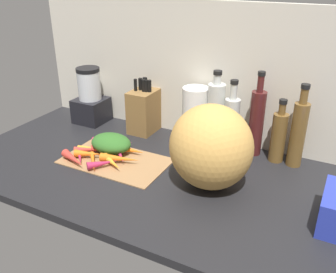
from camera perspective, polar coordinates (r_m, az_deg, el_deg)
The scene contains 26 objects.
ground_plane at distance 143.24cm, azimuth -0.51°, elevation -6.12°, with size 170.00×80.00×3.00cm, color black.
wall_back at distance 163.08cm, azimuth 5.90°, elevation 9.81°, with size 170.00×3.00×60.00cm, color beige.
cutting_board at distance 151.47cm, azimuth -8.15°, elevation -3.70°, with size 42.60×25.23×0.80cm, color #997047.
carrot_0 at distance 159.63cm, azimuth -11.95°, elevation -1.77°, with size 2.42×2.42×10.33cm, color orange.
carrot_1 at distance 162.62cm, azimuth -8.63°, elevation -0.79°, with size 3.30×3.30×17.66cm, color #B2264C.
carrot_2 at distance 154.03cm, azimuth -13.53°, elevation -3.03°, with size 2.21×2.21×11.88cm, color #B2264C.
carrot_3 at distance 158.18cm, azimuth -12.25°, elevation -1.99°, with size 2.76×2.76×11.72cm, color red.
carrot_4 at distance 151.37cm, azimuth -14.45°, elevation -3.41°, with size 3.39×3.39×14.02cm, color red.
carrot_5 at distance 148.90cm, azimuth -11.54°, elevation -3.90°, with size 2.04×2.04×14.98cm, color orange.
carrot_6 at distance 154.19cm, azimuth -12.26°, elevation -2.63°, with size 3.30×3.30×11.18cm, color orange.
carrot_7 at distance 146.33cm, azimuth -8.65°, elevation -4.00°, with size 2.95×2.95×12.56cm, color orange.
carrot_8 at distance 154.54cm, azimuth -5.54°, elevation -2.19°, with size 2.71×2.71×10.33cm, color orange.
carrot_9 at distance 148.03cm, azimuth -7.49°, elevation -3.43°, with size 3.52×3.52×15.95cm, color orange.
carrot_10 at distance 146.12cm, azimuth -10.13°, elevation -4.12°, with size 3.11×3.11×11.99cm, color #B2264C.
carrot_11 at distance 158.37cm, azimuth -9.42°, elevation -1.69°, with size 2.83×2.83×13.28cm, color red.
carrot_12 at distance 152.05cm, azimuth -7.47°, elevation -2.73°, with size 2.96×2.96×14.04cm, color #B2264C.
carrot_greens_pile at distance 156.55cm, azimuth -8.83°, elevation -1.02°, with size 17.76×13.66×7.51cm, color #2D6023.
winter_squash at distance 128.12cm, azimuth 6.60°, elevation -1.73°, with size 29.57×27.65×30.62cm, color gold.
knife_block at distance 173.90cm, azimuth -3.66°, elevation 4.11°, with size 11.01×15.96×25.64cm.
blender_appliance at distance 187.83cm, azimuth -11.94°, elevation 5.71°, with size 14.86×14.86×27.75cm.
paper_towel_roll at distance 160.92cm, azimuth 4.21°, elevation 3.19°, with size 11.36×11.36×25.59cm, color white.
bottle_0 at distance 156.60cm, azimuth 7.35°, elevation 3.26°, with size 7.28×7.28×34.29cm.
bottle_1 at distance 154.75cm, azimuth 9.77°, elevation 1.97°, with size 6.21×6.21×31.57cm.
bottle_2 at distance 154.56cm, azimuth 13.55°, elevation 2.30°, with size 6.06×6.06×35.47cm.
bottle_3 at distance 152.63cm, azimuth 16.76°, elevation 0.08°, with size 6.03×6.03×26.22cm.
bottle_4 at distance 150.11cm, azimuth 19.53°, elevation 0.60°, with size 5.90×5.90×33.42cm.
Camera 1 is at (57.62, -107.84, 73.14)cm, focal length 39.30 mm.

